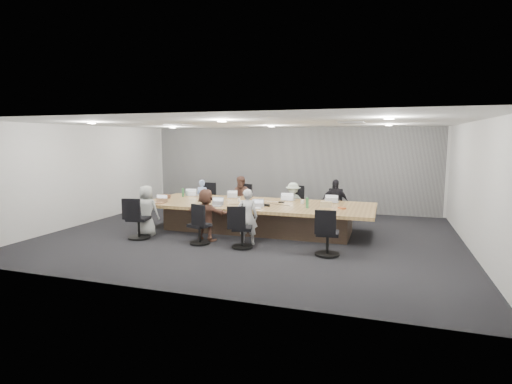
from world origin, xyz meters
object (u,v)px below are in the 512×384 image
(conference_table, at_px, (257,216))
(person_6, at_px, (247,217))
(laptop_1, at_px, (235,197))
(laptop_2, at_px, (289,200))
(laptop_3, at_px, (332,202))
(laptop_0, at_px, (194,195))
(bottle_clear, at_px, (204,196))
(laptop_5, at_px, (215,206))
(person_3, at_px, (335,202))
(laptop_4, at_px, (158,203))
(person_4, at_px, (147,211))
(stapler, at_px, (267,205))
(chair_7, at_px, (327,237))
(laptop_6, at_px, (255,208))
(person_2, at_px, (293,203))
(chair_2, at_px, (296,206))
(chair_1, at_px, (246,204))
(person_5, at_px, (206,215))
(chair_6, at_px, (242,232))
(snack_packet, at_px, (342,208))
(chair_0, at_px, (207,202))
(person_1, at_px, (242,198))
(person_0, at_px, (202,198))
(bottle_green_left, at_px, (183,192))
(canvas_bag, at_px, (326,204))
(bottle_green_right, at_px, (307,203))
(chair_4, at_px, (139,222))
(chair_5, at_px, (200,229))
(chair_3, at_px, (336,210))

(conference_table, bearing_deg, person_6, -81.37)
(laptop_1, height_order, laptop_2, same)
(laptop_3, bearing_deg, laptop_0, 1.11)
(bottle_clear, bearing_deg, laptop_5, -50.03)
(laptop_2, height_order, person_3, person_3)
(person_3, bearing_deg, laptop_4, -167.48)
(laptop_0, distance_m, person_4, 2.16)
(laptop_0, distance_m, person_6, 3.27)
(stapler, bearing_deg, person_3, 74.03)
(chair_7, height_order, laptop_0, chair_7)
(conference_table, xyz_separation_m, person_3, (1.85, 1.35, 0.25))
(laptop_2, distance_m, person_4, 3.80)
(laptop_1, distance_m, laptop_6, 1.96)
(person_2, bearing_deg, chair_2, 83.37)
(laptop_3, bearing_deg, bottle_clear, 13.35)
(chair_2, bearing_deg, chair_1, 3.65)
(person_4, xyz_separation_m, laptop_5, (1.64, 0.55, 0.11))
(person_5, height_order, bottle_clear, person_5)
(chair_1, bearing_deg, chair_6, 125.22)
(conference_table, distance_m, laptop_2, 1.09)
(chair_1, xyz_separation_m, person_5, (0.09, -3.05, 0.21))
(person_5, xyz_separation_m, snack_packet, (3.05, 1.18, 0.13))
(laptop_4, height_order, person_5, person_5)
(chair_0, distance_m, laptop_0, 0.96)
(chair_1, bearing_deg, person_1, 106.78)
(person_0, distance_m, laptop_3, 4.14)
(chair_7, bearing_deg, bottle_clear, 149.07)
(bottle_green_left, bearing_deg, laptop_1, 12.50)
(chair_0, relative_size, chair_1, 0.99)
(person_6, relative_size, canvas_bag, 4.82)
(chair_0, distance_m, stapler, 3.38)
(chair_6, relative_size, bottle_green_left, 3.00)
(chair_2, xyz_separation_m, person_2, (0.00, -0.35, 0.16))
(person_3, distance_m, person_5, 3.81)
(laptop_4, height_order, bottle_green_right, bottle_green_right)
(chair_2, bearing_deg, person_2, 93.65)
(chair_4, relative_size, stapler, 4.91)
(person_0, relative_size, stapler, 6.89)
(person_1, xyz_separation_m, person_3, (2.78, 0.00, -0.00))
(laptop_4, distance_m, laptop_5, 1.64)
(chair_5, height_order, person_4, person_4)
(chair_0, relative_size, canvas_bag, 3.07)
(stapler, bearing_deg, chair_0, 165.64)
(laptop_2, xyz_separation_m, bottle_green_left, (-3.09, -0.33, 0.11))
(chair_7, bearing_deg, stapler, 137.39)
(person_4, bearing_deg, chair_6, 165.78)
(laptop_4, distance_m, bottle_clear, 1.26)
(chair_0, height_order, chair_6, chair_0)
(chair_3, relative_size, chair_5, 1.01)
(person_1, xyz_separation_m, bottle_clear, (-0.63, -1.29, 0.20))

